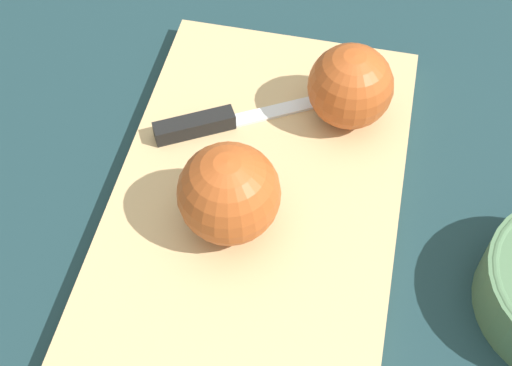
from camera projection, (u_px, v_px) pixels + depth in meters
ground_plane at (256, 208)px, 0.65m from camera, size 4.00×4.00×0.00m
cutting_board at (256, 202)px, 0.65m from camera, size 0.43×0.27×0.02m
apple_half_left at (229, 193)px, 0.59m from camera, size 0.09×0.09×0.09m
apple_half_right at (351, 86)px, 0.66m from camera, size 0.08×0.08×0.08m
knife at (205, 124)px, 0.68m from camera, size 0.10×0.14×0.02m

